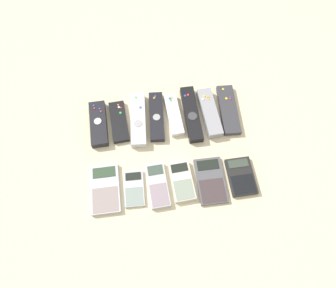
{
  "coord_description": "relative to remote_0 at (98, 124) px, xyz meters",
  "views": [
    {
      "loc": [
        -0.06,
        -0.44,
        0.99
      ],
      "look_at": [
        0.0,
        0.03,
        0.01
      ],
      "focal_mm": 35.0,
      "sensor_mm": 36.0,
      "label": 1
    }
  ],
  "objects": [
    {
      "name": "remote_2",
      "position": [
        0.14,
        0.0,
        0.0
      ],
      "size": [
        0.06,
        0.21,
        0.03
      ],
      "rotation": [
        0.0,
        0.0,
        -0.06
      ],
      "color": "#B7B7BC",
      "rests_on": "ground_plane"
    },
    {
      "name": "calculator_0",
      "position": [
        0.01,
        -0.23,
        -0.01
      ],
      "size": [
        0.09,
        0.16,
        0.02
      ],
      "rotation": [
        0.0,
        0.0,
        0.01
      ],
      "color": "#B2B2B7",
      "rests_on": "ground_plane"
    },
    {
      "name": "calculator_4",
      "position": [
        0.35,
        -0.25,
        -0.01
      ],
      "size": [
        0.09,
        0.15,
        0.01
      ],
      "rotation": [
        0.0,
        0.0,
        0.01
      ],
      "color": "#4C4C51",
      "rests_on": "ground_plane"
    },
    {
      "name": "calculator_2",
      "position": [
        0.18,
        -0.24,
        -0.0
      ],
      "size": [
        0.07,
        0.15,
        0.02
      ],
      "rotation": [
        0.0,
        0.0,
        0.06
      ],
      "color": "#B2B2B7",
      "rests_on": "ground_plane"
    },
    {
      "name": "remote_7",
      "position": [
        0.46,
        0.01,
        -0.0
      ],
      "size": [
        0.06,
        0.2,
        0.02
      ],
      "rotation": [
        0.0,
        0.0,
        -0.04
      ],
      "color": "#333338",
      "rests_on": "ground_plane"
    },
    {
      "name": "ground_plane",
      "position": [
        0.23,
        -0.13,
        -0.01
      ],
      "size": [
        3.0,
        3.0,
        0.0
      ],
      "primitive_type": "plane",
      "color": "beige"
    },
    {
      "name": "remote_0",
      "position": [
        0.0,
        0.0,
        0.0
      ],
      "size": [
        0.06,
        0.17,
        0.03
      ],
      "rotation": [
        0.0,
        0.0,
        0.04
      ],
      "color": "black",
      "rests_on": "ground_plane"
    },
    {
      "name": "remote_6",
      "position": [
        0.39,
        -0.0,
        0.0
      ],
      "size": [
        0.06,
        0.19,
        0.03
      ],
      "rotation": [
        0.0,
        0.0,
        0.07
      ],
      "color": "gray",
      "rests_on": "ground_plane"
    },
    {
      "name": "remote_5",
      "position": [
        0.32,
        0.0,
        0.0
      ],
      "size": [
        0.05,
        0.22,
        0.03
      ],
      "rotation": [
        0.0,
        0.0,
        0.02
      ],
      "color": "black",
      "rests_on": "ground_plane"
    },
    {
      "name": "remote_3",
      "position": [
        0.2,
        0.01,
        -0.0
      ],
      "size": [
        0.06,
        0.19,
        0.02
      ],
      "rotation": [
        0.0,
        0.0,
        -0.06
      ],
      "color": "black",
      "rests_on": "ground_plane"
    },
    {
      "name": "calculator_5",
      "position": [
        0.45,
        -0.24,
        -0.01
      ],
      "size": [
        0.08,
        0.13,
        0.02
      ],
      "rotation": [
        0.0,
        0.0,
        0.03
      ],
      "color": "black",
      "rests_on": "ground_plane"
    },
    {
      "name": "remote_1",
      "position": [
        0.07,
        0.0,
        -0.0
      ],
      "size": [
        0.06,
        0.16,
        0.02
      ],
      "rotation": [
        0.0,
        0.0,
        0.07
      ],
      "color": "black",
      "rests_on": "ground_plane"
    },
    {
      "name": "calculator_1",
      "position": [
        0.1,
        -0.24,
        -0.01
      ],
      "size": [
        0.06,
        0.12,
        0.01
      ],
      "rotation": [
        0.0,
        0.0,
        -0.02
      ],
      "color": "#B2B2B7",
      "rests_on": "ground_plane"
    },
    {
      "name": "remote_4",
      "position": [
        0.26,
        0.01,
        -0.0
      ],
      "size": [
        0.05,
        0.16,
        0.02
      ],
      "rotation": [
        0.0,
        0.0,
        0.06
      ],
      "color": "silver",
      "rests_on": "ground_plane"
    },
    {
      "name": "calculator_3",
      "position": [
        0.26,
        -0.24,
        -0.0
      ],
      "size": [
        0.07,
        0.13,
        0.02
      ],
      "rotation": [
        0.0,
        0.0,
        0.07
      ],
      "color": "beige",
      "rests_on": "ground_plane"
    }
  ]
}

